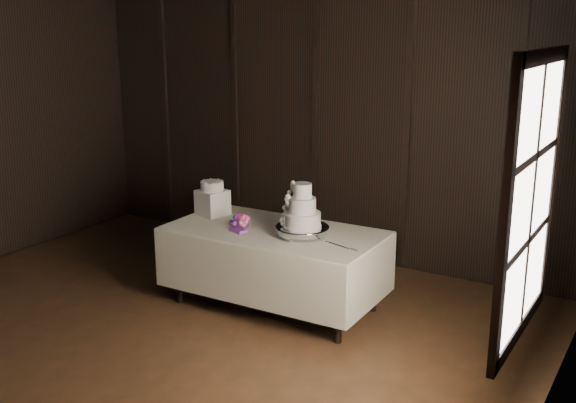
{
  "coord_description": "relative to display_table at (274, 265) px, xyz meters",
  "views": [
    {
      "loc": [
        3.65,
        -3.11,
        2.6
      ],
      "look_at": [
        0.61,
        1.88,
        1.05
      ],
      "focal_mm": 42.0,
      "sensor_mm": 36.0,
      "label": 1
    }
  ],
  "objects": [
    {
      "name": "small_cake",
      "position": [
        -0.79,
        0.11,
        0.64
      ],
      "size": [
        0.26,
        0.26,
        0.09
      ],
      "primitive_type": "cylinder",
      "rotation": [
        0.0,
        0.0,
        0.17
      ],
      "color": "white",
      "rests_on": "box_pedestal"
    },
    {
      "name": "wedding_cake",
      "position": [
        0.29,
        -0.05,
        0.59
      ],
      "size": [
        0.37,
        0.33,
        0.4
      ],
      "rotation": [
        0.0,
        0.0,
        0.2
      ],
      "color": "white",
      "rests_on": "cake_stand"
    },
    {
      "name": "cake_stand",
      "position": [
        0.32,
        -0.03,
        0.39
      ],
      "size": [
        0.49,
        0.49,
        0.09
      ],
      "primitive_type": "cylinder",
      "rotation": [
        0.0,
        0.0,
        0.02
      ],
      "color": "silver",
      "rests_on": "display_table"
    },
    {
      "name": "bouquet",
      "position": [
        -0.3,
        -0.11,
        0.4
      ],
      "size": [
        0.36,
        0.43,
        0.18
      ],
      "primitive_type": null,
      "rotation": [
        0.0,
        0.0,
        -0.26
      ],
      "color": "#B94A79",
      "rests_on": "display_table"
    },
    {
      "name": "display_table",
      "position": [
        0.0,
        0.0,
        0.0
      ],
      "size": [
        2.01,
        1.08,
        0.76
      ],
      "rotation": [
        0.0,
        0.0,
        0.02
      ],
      "color": "silver",
      "rests_on": "ground"
    },
    {
      "name": "box_pedestal",
      "position": [
        -0.79,
        0.11,
        0.47
      ],
      "size": [
        0.31,
        0.31,
        0.25
      ],
      "primitive_type": "cube",
      "rotation": [
        0.0,
        0.0,
        -0.24
      ],
      "color": "white",
      "rests_on": "display_table"
    },
    {
      "name": "window",
      "position": [
        2.51,
        -1.38,
        1.28
      ],
      "size": [
        0.06,
        1.16,
        1.56
      ],
      "primitive_type": "cube",
      "color": "black",
      "rests_on": "room"
    },
    {
      "name": "cake_knife",
      "position": [
        0.71,
        -0.11,
        0.35
      ],
      "size": [
        0.36,
        0.13,
        0.01
      ],
      "primitive_type": "cube",
      "rotation": [
        0.0,
        0.0,
        -0.29
      ],
      "color": "silver",
      "rests_on": "display_table"
    },
    {
      "name": "room",
      "position": [
        -0.46,
        -1.88,
        1.08
      ],
      "size": [
        6.08,
        7.08,
        3.08
      ],
      "color": "black",
      "rests_on": "ground"
    }
  ]
}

